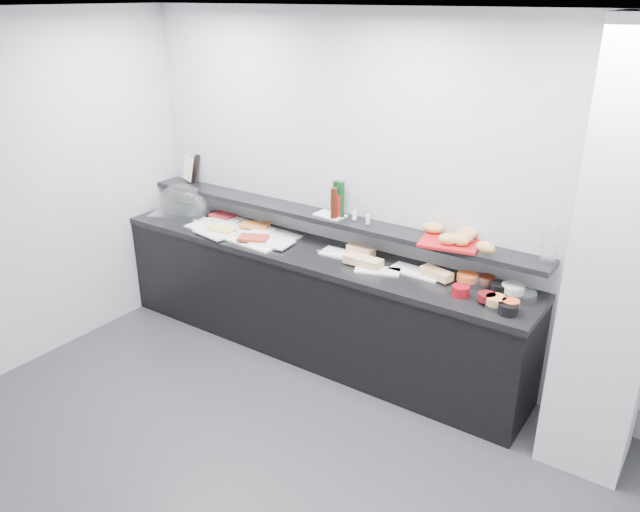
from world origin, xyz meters
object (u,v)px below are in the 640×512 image
Objects in this scene: framed_print at (193,167)px; condiment_tray at (330,215)px; bread_tray at (450,243)px; cloche_base at (182,214)px; sandwich_plate_mid at (377,270)px; carafe at (550,242)px.

framed_print reaches higher than condiment_tray.
condiment_tray is at bearing 14.97° from framed_print.
framed_print reaches higher than bread_tray.
condiment_tray is at bearing -13.50° from cloche_base.
cloche_base is at bearing -168.28° from condiment_tray.
cloche_base is 2.09m from sandwich_plate_mid.
sandwich_plate_mid is 0.56m from bread_tray.
sandwich_plate_mid is (2.09, -0.06, -0.01)m from cloche_base.
cloche_base is at bearing -51.36° from framed_print.
framed_print is 3.30m from carafe.
condiment_tray is at bearing -179.18° from carafe.
carafe reaches higher than bread_tray.
cloche_base is 1.54× the size of sandwich_plate_mid.
cloche_base is at bearing -176.48° from carafe.
condiment_tray is 0.81× the size of carafe.
bread_tray reaches higher than condiment_tray.
framed_print is at bearing 178.42° from carafe.
cloche_base is 0.47m from framed_print.
bread_tray is (0.46, 0.20, 0.25)m from sandwich_plate_mid.
framed_print is at bearing 150.11° from sandwich_plate_mid.
carafe is (1.69, 0.02, 0.14)m from condiment_tray.
sandwich_plate_mid is 0.67m from condiment_tray.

